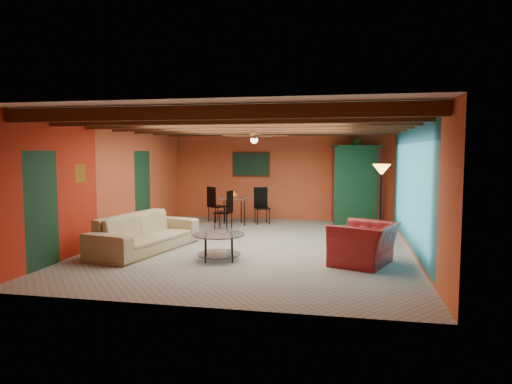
% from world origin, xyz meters
% --- Properties ---
extents(room, '(6.52, 8.01, 2.71)m').
position_xyz_m(room, '(0.00, 0.11, 2.36)').
color(room, gray).
rests_on(room, ground).
extents(sofa, '(1.53, 2.74, 0.76)m').
position_xyz_m(sofa, '(-2.09, -0.92, 0.38)').
color(sofa, tan).
rests_on(sofa, ground).
extents(armchair, '(1.36, 1.44, 0.75)m').
position_xyz_m(armchair, '(2.27, -1.24, 0.37)').
color(armchair, maroon).
rests_on(armchair, ground).
extents(coffee_table, '(1.21, 1.21, 0.50)m').
position_xyz_m(coffee_table, '(-0.40, -1.40, 0.25)').
color(coffee_table, silver).
rests_on(coffee_table, ground).
extents(dining_table, '(2.61, 2.61, 1.03)m').
position_xyz_m(dining_table, '(-1.11, 2.67, 0.52)').
color(dining_table, silver).
rests_on(dining_table, ground).
extents(armoire, '(1.35, 0.97, 2.15)m').
position_xyz_m(armoire, '(2.20, 3.70, 1.07)').
color(armoire, maroon).
rests_on(armoire, ground).
extents(floor_lamp, '(0.44, 0.44, 1.79)m').
position_xyz_m(floor_lamp, '(2.62, -0.10, 0.89)').
color(floor_lamp, black).
rests_on(floor_lamp, ground).
extents(ceiling_fan, '(1.50, 1.50, 0.44)m').
position_xyz_m(ceiling_fan, '(0.00, 0.00, 2.36)').
color(ceiling_fan, '#472614').
rests_on(ceiling_fan, ceiling).
extents(painting, '(1.05, 0.03, 0.65)m').
position_xyz_m(painting, '(-0.90, 3.96, 1.65)').
color(painting, black).
rests_on(painting, wall_back).
extents(potted_plant, '(0.48, 0.43, 0.47)m').
position_xyz_m(potted_plant, '(2.20, 3.70, 2.39)').
color(potted_plant, '#26661E').
rests_on(potted_plant, armoire).
extents(vase, '(0.21, 0.21, 0.20)m').
position_xyz_m(vase, '(-1.11, 2.67, 1.13)').
color(vase, orange).
rests_on(vase, dining_table).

